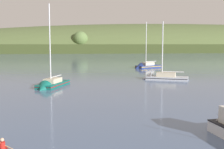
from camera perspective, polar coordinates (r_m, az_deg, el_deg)
far_shoreline_hill at (r=229.22m, az=10.25°, el=4.64°), size 560.35×127.39×41.66m
sailboat_near_mooring at (r=73.14m, az=6.58°, el=1.48°), size 7.77×5.22×12.59m
sailboat_midwater_white at (r=50.41m, az=9.52°, el=-0.77°), size 8.10×5.98×11.06m
sailboat_outer_reach at (r=42.14m, az=-11.97°, el=-2.20°), size 5.33×7.96×12.78m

